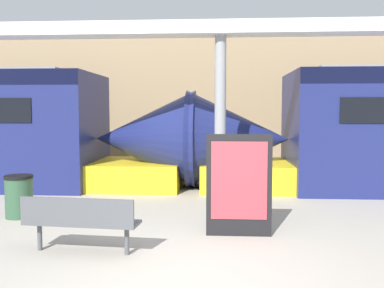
{
  "coord_description": "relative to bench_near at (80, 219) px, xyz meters",
  "views": [
    {
      "loc": [
        0.42,
        -5.15,
        2.06
      ],
      "look_at": [
        -0.14,
        3.54,
        1.4
      ],
      "focal_mm": 40.0,
      "sensor_mm": 36.0,
      "label": 1
    }
  ],
  "objects": [
    {
      "name": "ground_plane",
      "position": [
        1.58,
        -0.78,
        -0.51
      ],
      "size": [
        60.0,
        60.0,
        0.0
      ],
      "primitive_type": "plane",
      "color": "#A8A093"
    },
    {
      "name": "station_wall",
      "position": [
        1.58,
        9.49,
        1.99
      ],
      "size": [
        56.0,
        0.2,
        5.0
      ],
      "primitive_type": "cube",
      "color": "#9E8460",
      "rests_on": "ground_plane"
    },
    {
      "name": "bench_near",
      "position": [
        0.0,
        0.0,
        0.0
      ],
      "size": [
        1.71,
        0.59,
        0.85
      ],
      "rotation": [
        0.0,
        0.0,
        -0.09
      ],
      "color": "#4C4F54",
      "rests_on": "ground_plane"
    },
    {
      "name": "trash_bin",
      "position": [
        -1.89,
        2.06,
        -0.1
      ],
      "size": [
        0.54,
        0.54,
        0.83
      ],
      "color": "#2D5138",
      "rests_on": "ground_plane"
    },
    {
      "name": "poster_board",
      "position": [
        2.33,
        1.06,
        0.34
      ],
      "size": [
        1.08,
        0.07,
        1.69
      ],
      "color": "black",
      "rests_on": "ground_plane"
    },
    {
      "name": "support_column_near",
      "position": [
        2.02,
        3.34,
        1.33
      ],
      "size": [
        0.25,
        0.25,
        3.69
      ],
      "primitive_type": "cylinder",
      "color": "gray",
      "rests_on": "ground_plane"
    },
    {
      "name": "canopy_beam",
      "position": [
        2.02,
        3.34,
        3.31
      ],
      "size": [
        28.0,
        0.6,
        0.28
      ],
      "primitive_type": "cube",
      "color": "silver",
      "rests_on": "support_column_near"
    }
  ]
}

